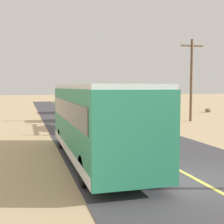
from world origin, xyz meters
name	(u,v)px	position (x,y,z in m)	size (l,w,h in m)	color
ground_plane	(199,181)	(0.00, 0.00, 0.00)	(240.00, 240.00, 0.00)	tan
road_surface	(199,181)	(0.00, 0.00, 0.01)	(8.00, 120.00, 0.02)	#423F44
road_centre_line	(199,181)	(0.00, 0.00, 0.02)	(0.16, 117.60, 0.00)	#D8CC4C
livestock_truck	(120,103)	(2.23, 16.33, 1.79)	(2.53, 9.70, 3.02)	#3359A5
bus	(96,120)	(-2.67, 3.68, 1.75)	(2.54, 10.00, 3.21)	#2D8C66
car_far	(82,104)	(1.07, 28.29, 1.09)	(1.90, 4.62, 1.93)	silver
power_pole_mid	(191,77)	(9.21, 16.69, 4.03)	(2.20, 0.24, 7.49)	brown
boulder_mid_field	(208,110)	(16.53, 25.19, 0.25)	(0.79, 0.91, 0.50)	#84705B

